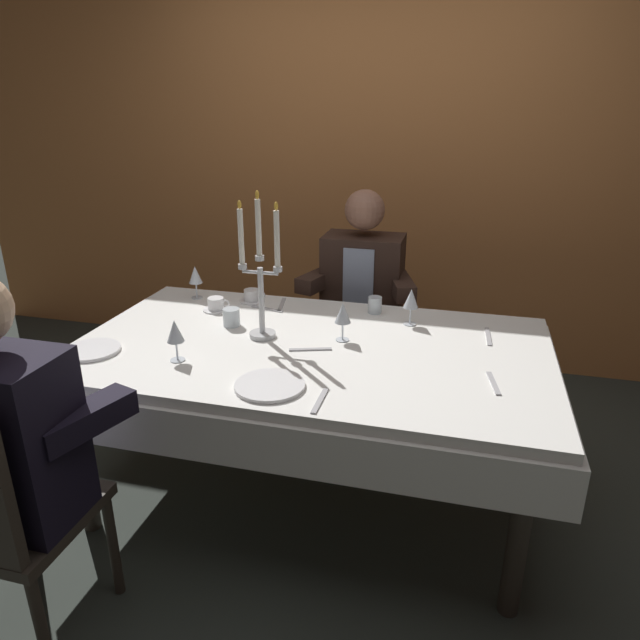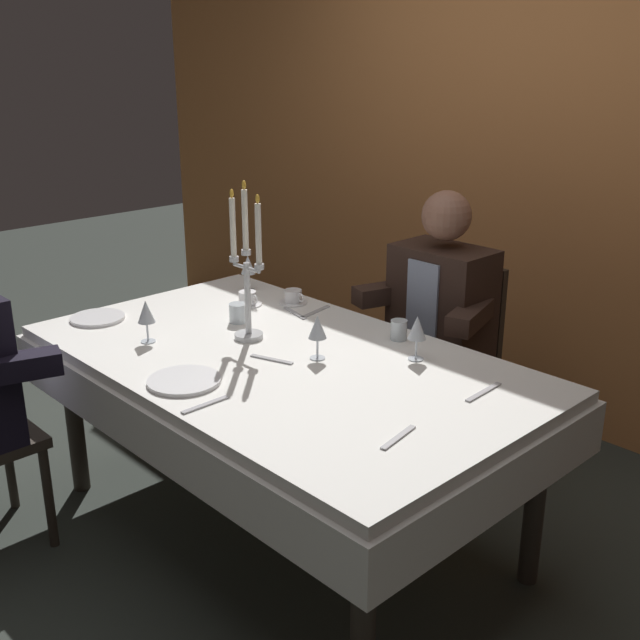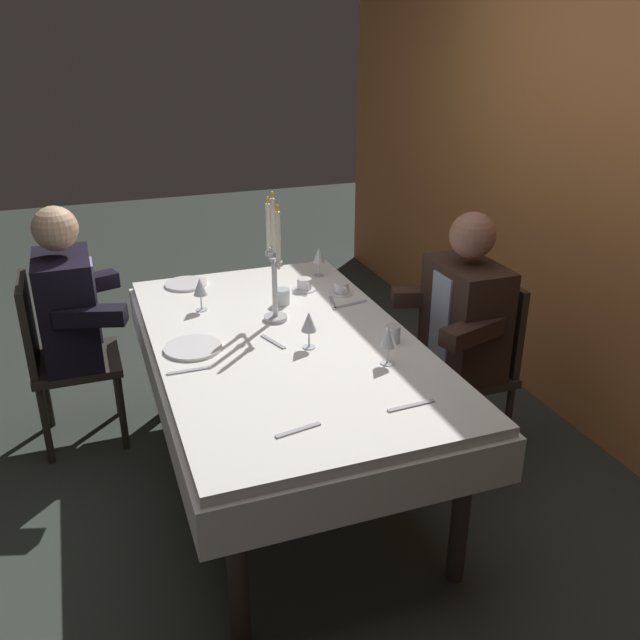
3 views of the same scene
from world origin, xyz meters
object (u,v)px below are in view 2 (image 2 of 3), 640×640
object	(u,v)px
wine_glass_1	(417,329)
seated_diner_1	(442,306)
dinner_plate_0	(98,318)
wine_glass_3	(146,313)
dinner_plate_1	(184,381)
coffee_cup_1	(248,299)
coffee_cup_0	(293,297)
wine_glass_2	(317,328)
water_tumbler_0	(399,330)
dining_table	(281,385)
water_tumbler_1	(238,313)
candelabra	(247,276)
wine_glass_0	(248,266)

from	to	relation	value
wine_glass_1	seated_diner_1	size ratio (longest dim) A/B	0.13
dinner_plate_0	wine_glass_3	xyz separation A→B (m)	(0.37, 0.01, 0.11)
dinner_plate_1	coffee_cup_1	distance (m)	0.84
coffee_cup_0	dinner_plate_1	bearing A→B (deg)	-65.23
coffee_cup_0	wine_glass_1	bearing A→B (deg)	-8.16
coffee_cup_0	coffee_cup_1	distance (m)	0.20
wine_glass_2	water_tumbler_0	distance (m)	0.37
wine_glass_2	wine_glass_1	bearing A→B (deg)	45.08
wine_glass_1	water_tumbler_0	xyz separation A→B (m)	(-0.17, 0.11, -0.08)
dining_table	water_tumbler_1	world-z (taller)	water_tumbler_1
candelabra	water_tumbler_0	distance (m)	0.61
dining_table	coffee_cup_1	xyz separation A→B (m)	(-0.54, 0.28, 0.15)
dinner_plate_1	wine_glass_0	bearing A→B (deg)	129.62
dining_table	wine_glass_0	bearing A→B (deg)	149.39
dinner_plate_1	wine_glass_1	distance (m)	0.83
dining_table	coffee_cup_0	world-z (taller)	coffee_cup_0
dining_table	coffee_cup_0	distance (m)	0.62
dinner_plate_1	water_tumbler_0	size ratio (longest dim) A/B	3.20
dinner_plate_0	coffee_cup_0	size ratio (longest dim) A/B	1.67
wine_glass_3	coffee_cup_0	distance (m)	0.72
wine_glass_0	seated_diner_1	world-z (taller)	seated_diner_1
dinner_plate_0	water_tumbler_0	world-z (taller)	water_tumbler_0
dining_table	dinner_plate_1	distance (m)	0.41
wine_glass_0	coffee_cup_1	distance (m)	0.24
wine_glass_1	wine_glass_2	xyz separation A→B (m)	(-0.25, -0.25, 0.00)
dining_table	water_tumbler_0	bearing A→B (deg)	66.45
dinner_plate_1	wine_glass_3	bearing A→B (deg)	164.18
wine_glass_3	coffee_cup_0	xyz separation A→B (m)	(0.03, 0.71, -0.09)
wine_glass_1	dinner_plate_0	bearing A→B (deg)	-152.53
dinner_plate_1	seated_diner_1	world-z (taller)	seated_diner_1
dinner_plate_1	water_tumbler_1	size ratio (longest dim) A/B	3.14
wine_glass_0	coffee_cup_0	bearing A→B (deg)	3.98
dinner_plate_0	coffee_cup_1	xyz separation A→B (m)	(0.28, 0.57, 0.02)
water_tumbler_1	coffee_cup_1	size ratio (longest dim) A/B	0.59
wine_glass_3	seated_diner_1	distance (m)	1.27
wine_glass_0	water_tumbler_1	distance (m)	0.45
wine_glass_2	candelabra	bearing A→B (deg)	-171.45
wine_glass_1	water_tumbler_0	distance (m)	0.22
candelabra	coffee_cup_1	world-z (taller)	candelabra
coffee_cup_0	water_tumbler_1	bearing A→B (deg)	-84.95
wine_glass_2	wine_glass_3	bearing A→B (deg)	-148.15
candelabra	water_tumbler_0	size ratio (longest dim) A/B	7.86
water_tumbler_0	water_tumbler_1	distance (m)	0.66
wine_glass_3	water_tumbler_1	world-z (taller)	wine_glass_3
wine_glass_1	water_tumbler_1	size ratio (longest dim) A/B	2.09
dinner_plate_0	dinner_plate_1	xyz separation A→B (m)	(0.78, -0.10, 0.00)
wine_glass_1	water_tumbler_1	distance (m)	0.79
wine_glass_2	wine_glass_3	xyz separation A→B (m)	(-0.56, -0.35, 0.00)
wine_glass_0	coffee_cup_1	bearing A→B (deg)	-39.65
wine_glass_3	seated_diner_1	size ratio (longest dim) A/B	0.13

